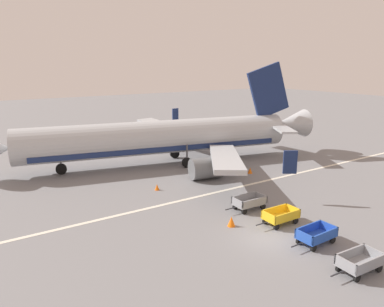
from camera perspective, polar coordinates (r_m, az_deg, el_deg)
name	(u,v)px	position (r m, az deg, el deg)	size (l,w,h in m)	color
ground_plane	(268,238)	(25.00, 11.84, -12.86)	(220.00, 220.00, 0.00)	slate
apron_stripe	(194,198)	(31.28, 0.32, -6.91)	(120.00, 0.36, 0.01)	silver
airplane	(168,137)	(40.95, -3.78, 2.53)	(37.39, 30.24, 11.34)	#B2B7BC
baggage_cart_nearest	(360,262)	(22.68, 24.76, -15.16)	(3.58, 1.53, 1.07)	gray
baggage_cart_second_in_row	(316,235)	(24.85, 18.87, -11.97)	(3.56, 1.44, 1.07)	#234CB2
baggage_cart_third_in_row	(281,216)	(26.98, 13.70, -9.48)	(3.56, 1.45, 1.07)	gold
baggage_cart_fourth_in_row	(249,202)	(29.04, 8.94, -7.52)	(3.57, 1.48, 1.07)	gray
traffic_cone_near_plane	(231,221)	(26.13, 6.19, -10.53)	(0.55, 0.55, 0.72)	orange
traffic_cone_mid_apron	(250,170)	(38.35, 9.08, -2.63)	(0.48, 0.48, 0.63)	orange
traffic_cone_by_carts	(157,187)	(33.15, -5.50, -5.26)	(0.42, 0.42, 0.55)	orange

